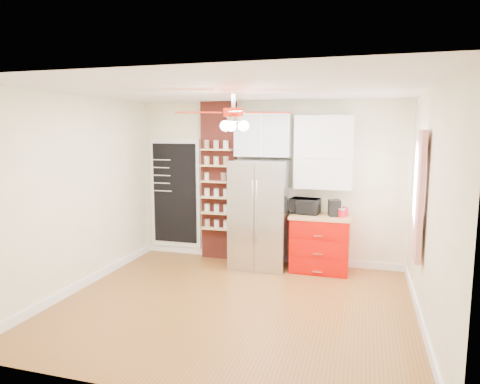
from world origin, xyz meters
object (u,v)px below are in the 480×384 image
(red_cabinet, at_px, (320,243))
(pantry_jar_oats, at_px, (207,177))
(fridge, at_px, (260,214))
(toaster_oven, at_px, (305,206))
(ceiling_fan, at_px, (233,113))
(canister_left, at_px, (342,213))
(coffee_maker, at_px, (334,208))

(red_cabinet, bearing_deg, pantry_jar_oats, 176.26)
(fridge, xyz_separation_m, toaster_oven, (0.71, 0.10, 0.15))
(fridge, xyz_separation_m, ceiling_fan, (0.05, -1.63, 1.55))
(pantry_jar_oats, bearing_deg, canister_left, -5.25)
(red_cabinet, relative_size, canister_left, 7.59)
(toaster_oven, height_order, canister_left, toaster_oven)
(fridge, bearing_deg, ceiling_fan, -88.24)
(toaster_oven, bearing_deg, fridge, -162.93)
(red_cabinet, bearing_deg, canister_left, -14.24)
(toaster_oven, bearing_deg, pantry_jar_oats, -173.71)
(coffee_maker, bearing_deg, pantry_jar_oats, 163.22)
(toaster_oven, bearing_deg, red_cabinet, -2.43)
(ceiling_fan, height_order, toaster_oven, ceiling_fan)
(red_cabinet, xyz_separation_m, canister_left, (0.32, -0.08, 0.51))
(pantry_jar_oats, bearing_deg, coffee_maker, -3.40)
(ceiling_fan, bearing_deg, red_cabinet, 61.29)
(coffee_maker, bearing_deg, toaster_oven, 160.14)
(red_cabinet, bearing_deg, toaster_oven, 168.73)
(toaster_oven, distance_m, pantry_jar_oats, 1.74)
(toaster_oven, xyz_separation_m, canister_left, (0.58, -0.13, -0.06))
(ceiling_fan, xyz_separation_m, toaster_oven, (0.66, 1.73, -1.40))
(red_cabinet, height_order, toaster_oven, toaster_oven)
(fridge, relative_size, coffee_maker, 6.91)
(ceiling_fan, relative_size, pantry_jar_oats, 11.32)
(toaster_oven, relative_size, pantry_jar_oats, 3.62)
(fridge, distance_m, pantry_jar_oats, 1.15)
(fridge, xyz_separation_m, red_cabinet, (0.97, 0.05, -0.42))
(fridge, bearing_deg, canister_left, -1.39)
(fridge, height_order, coffee_maker, fridge)
(ceiling_fan, relative_size, canister_left, 11.30)
(red_cabinet, xyz_separation_m, coffee_maker, (0.20, -0.00, 0.57))
(fridge, bearing_deg, coffee_maker, 2.43)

